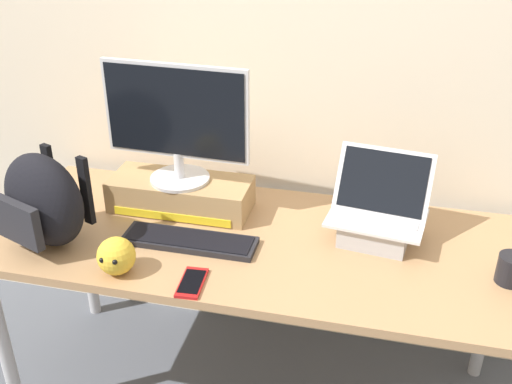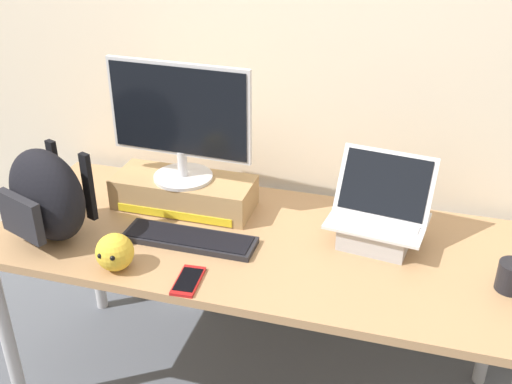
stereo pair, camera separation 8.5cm
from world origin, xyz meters
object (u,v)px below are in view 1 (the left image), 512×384
Objects in this scene: plush_toy at (116,256)px; desktop_monitor at (176,122)px; toner_box_yellow at (181,194)px; messenger_backpack at (43,201)px; open_laptop at (377,221)px; coffee_mug at (512,269)px; external_keyboard at (190,241)px; cell_phone at (192,283)px.

desktop_monitor is at bearing 82.40° from plush_toy.
toner_box_yellow is 1.41× the size of messenger_backpack.
toner_box_yellow is 0.43m from plush_toy.
open_laptop is 0.44m from coffee_mug.
coffee_mug is at bearing 11.07° from plush_toy.
messenger_backpack is 1.48m from coffee_mug.
toner_box_yellow is at bearing 115.42° from external_keyboard.
desktop_monitor is 4.36× the size of plush_toy.
external_keyboard is 3.51× the size of coffee_mug.
desktop_monitor reaches higher than plush_toy.
plush_toy is at bearing -128.62° from external_keyboard.
messenger_backpack is 2.81× the size of coffee_mug.
cell_phone is (-0.52, -0.39, -0.06)m from open_laptop.
plush_toy reaches higher than cell_phone.
open_laptop reaches higher than coffee_mug.
coffee_mug is at bearing -12.77° from open_laptop.
external_keyboard is 3.77× the size of plush_toy.
open_laptop is at bearing 26.76° from plush_toy.
desktop_monitor is 3.39× the size of cell_phone.
messenger_backpack is at bearing -167.64° from external_keyboard.
open_laptop is 0.63m from external_keyboard.
coffee_mug is at bearing -7.43° from desktop_monitor.
toner_box_yellow is at bearing 89.04° from desktop_monitor.
desktop_monitor is 0.52m from plush_toy.
messenger_backpack is (-0.35, -0.32, -0.18)m from desktop_monitor.
external_keyboard is (0.11, -0.22, -0.05)m from toner_box_yellow.
open_laptop is 2.86× the size of plush_toy.
plush_toy is (0.29, -0.10, -0.10)m from messenger_backpack.
desktop_monitor is 0.58m from cell_phone.
toner_box_yellow is at bearing 170.05° from coffee_mug.
desktop_monitor is at bearing 63.40° from messenger_backpack.
plush_toy is at bearing 0.97° from messenger_backpack.
messenger_backpack is 0.57m from cell_phone.
external_keyboard is 1.02m from coffee_mug.
open_laptop is 0.86m from plush_toy.
external_keyboard is at bearing 51.59° from plush_toy.
toner_box_yellow is 1.49× the size of open_laptop.
messenger_backpack is at bearing -157.41° from open_laptop.
open_laptop reaches higher than cell_phone.
messenger_backpack is (-0.46, -0.10, 0.15)m from external_keyboard.
desktop_monitor is 1.52× the size of open_laptop.
open_laptop is at bearing -0.86° from desktop_monitor.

